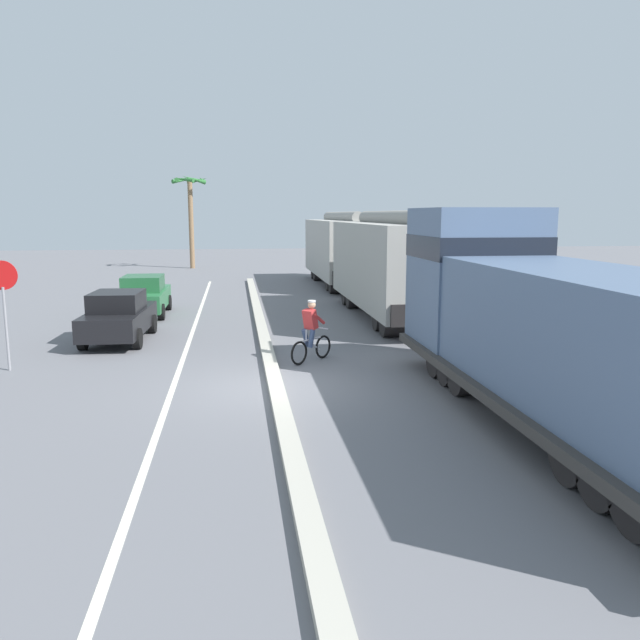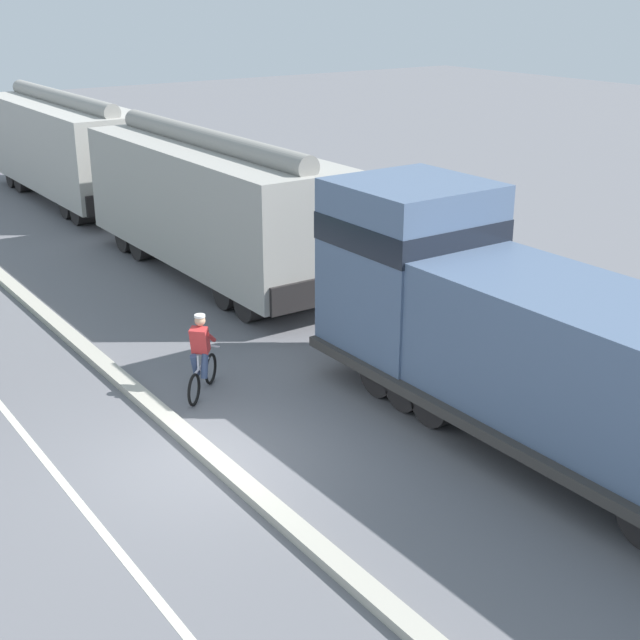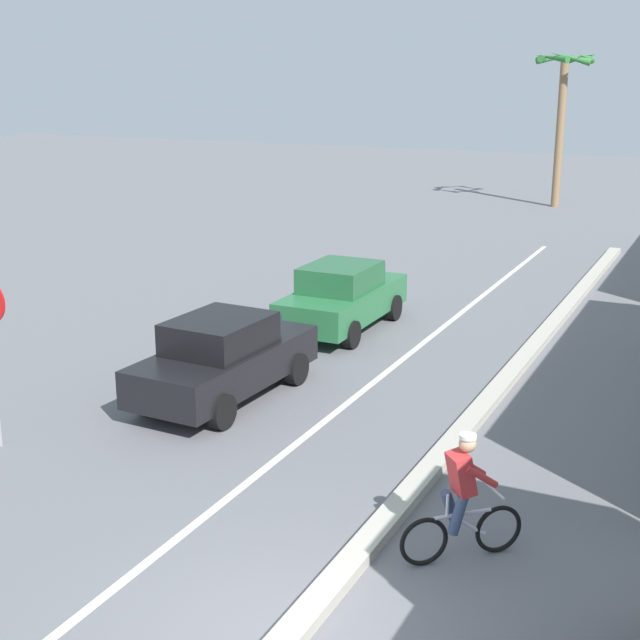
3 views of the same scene
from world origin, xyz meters
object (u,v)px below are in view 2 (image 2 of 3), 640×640
object	(u,v)px
locomotive	(540,351)
hopper_car_middle	(66,147)
hopper_car_lead	(211,205)
cyclist	(201,357)

from	to	relation	value
locomotive	hopper_car_middle	world-z (taller)	locomotive
hopper_car_lead	cyclist	distance (m)	8.09
locomotive	hopper_car_lead	world-z (taller)	locomotive
cyclist	locomotive	bearing A→B (deg)	-52.67
hopper_car_lead	cyclist	xyz separation A→B (m)	(-3.99, -6.93, -1.26)
hopper_car_lead	hopper_car_middle	world-z (taller)	same
hopper_car_middle	cyclist	size ratio (longest dim) A/B	6.18
locomotive	hopper_car_middle	distance (m)	23.76
hopper_car_lead	hopper_car_middle	bearing A→B (deg)	90.00
locomotive	hopper_car_lead	size ratio (longest dim) A/B	1.10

